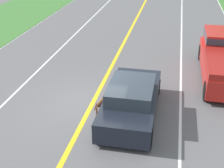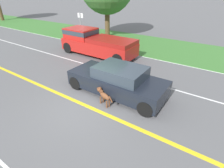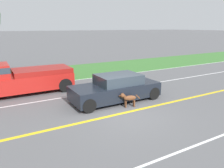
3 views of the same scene
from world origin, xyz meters
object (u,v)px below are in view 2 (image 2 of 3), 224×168
at_px(street_sign, 81,23).
at_px(pickup_truck, 95,42).
at_px(ego_car, 118,81).
at_px(dog, 104,95).

bearing_deg(street_sign, pickup_truck, -123.34).
bearing_deg(ego_car, street_sign, 52.40).
bearing_deg(street_sign, ego_car, -127.60).
relative_size(ego_car, dog, 4.38).
height_order(pickup_truck, street_sign, street_sign).
xyz_separation_m(ego_car, pickup_truck, (3.74, 4.34, 0.27)).
distance_m(dog, pickup_truck, 6.54).
xyz_separation_m(ego_car, dog, (-1.12, -0.01, -0.20)).
relative_size(dog, pickup_truck, 0.18).
relative_size(ego_car, street_sign, 1.83).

